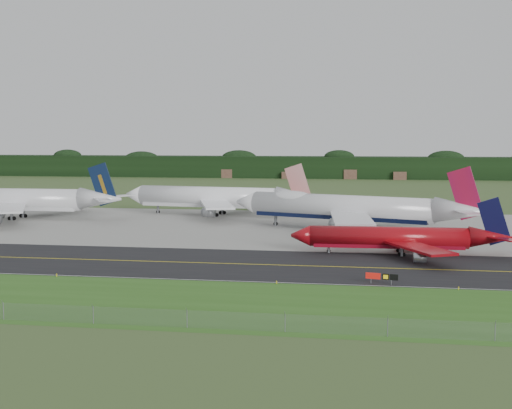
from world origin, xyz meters
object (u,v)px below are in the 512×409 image
object	(u,v)px
jet_navy_gold	(17,200)
jet_star_tail	(218,198)
jet_ba_747	(349,208)
jet_red_737	(401,238)
taxiway_sign	(382,277)

from	to	relation	value
jet_navy_gold	jet_star_tail	size ratio (longest dim) A/B	1.05
jet_ba_747	jet_navy_gold	xyz separation A→B (m)	(-93.56, 10.46, -0.33)
jet_navy_gold	jet_star_tail	distance (m)	57.11
jet_red_737	jet_ba_747	bearing A→B (deg)	108.12
jet_navy_gold	taxiway_sign	world-z (taller)	jet_navy_gold
taxiway_sign	jet_red_737	bearing A→B (deg)	82.22
jet_star_tail	taxiway_sign	bearing A→B (deg)	-63.25
taxiway_sign	jet_ba_747	bearing A→B (deg)	96.42
jet_star_tail	taxiway_sign	size ratio (longest dim) A/B	11.78
jet_star_tail	taxiway_sign	xyz separation A→B (m)	(46.50, -92.26, -4.03)
jet_ba_747	jet_star_tail	distance (m)	48.40
jet_star_tail	taxiway_sign	distance (m)	103.39
jet_ba_747	taxiway_sign	xyz separation A→B (m)	(7.20, -64.01, -4.44)
jet_red_737	taxiway_sign	world-z (taller)	jet_red_737
jet_ba_747	jet_star_tail	xyz separation A→B (m)	(-39.30, 28.25, -0.41)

